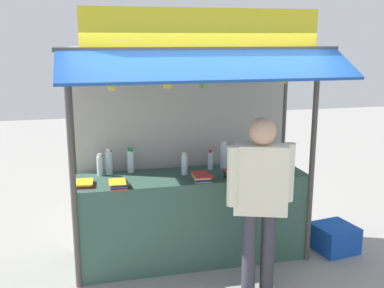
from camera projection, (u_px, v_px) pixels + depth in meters
The scene contains 19 objects.
ground_plane at pixel (192, 258), 5.24m from camera, with size 20.00×20.00×0.00m, color gray.
stall_counter at pixel (192, 217), 5.13m from camera, with size 2.52×0.68×0.99m, color #385B4C.
stall_structure at pixel (190, 115), 4.96m from camera, with size 2.72×1.50×2.72m.
water_bottle_mid_right at pixel (184, 164), 5.02m from camera, with size 0.07×0.07×0.25m.
water_bottle_back_right at pixel (131, 161), 5.10m from camera, with size 0.08×0.08×0.28m.
water_bottle_rear_center at pixel (224, 156), 5.26m from camera, with size 0.09×0.09×0.32m.
water_bottle_mid_left at pixel (100, 165), 4.98m from camera, with size 0.07×0.07×0.25m.
water_bottle_right at pixel (210, 160), 5.23m from camera, with size 0.06×0.06×0.22m.
water_bottle_back_left at pixel (109, 162), 5.05m from camera, with size 0.08×0.08×0.29m.
magazine_stack_front_right at pixel (83, 183), 4.66m from camera, with size 0.24×0.27×0.04m.
magazine_stack_far_right at pixel (236, 175), 4.86m from camera, with size 0.22×0.31×0.09m.
magazine_stack_front_left at pixel (201, 177), 4.86m from camera, with size 0.21×0.28×0.06m.
magazine_stack_far_left at pixel (119, 184), 4.60m from camera, with size 0.20×0.27×0.06m.
banana_bunch_rightmost at pixel (284, 76), 4.54m from camera, with size 0.09×0.09×0.23m.
banana_bunch_inner_left at pixel (203, 81), 4.36m from camera, with size 0.09×0.09×0.26m.
banana_bunch_inner_right at pixel (112, 83), 4.17m from camera, with size 0.09×0.10×0.26m.
banana_bunch_leftmost at pixel (167, 81), 4.28m from camera, with size 0.11×0.11×0.26m.
vendor_person at pixel (260, 191), 4.29m from camera, with size 0.66×0.36×1.75m.
plastic_crate at pixel (334, 238), 5.39m from camera, with size 0.44×0.44×0.31m, color #194CB2.
Camera 1 is at (-1.12, -4.68, 2.45)m, focal length 42.80 mm.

